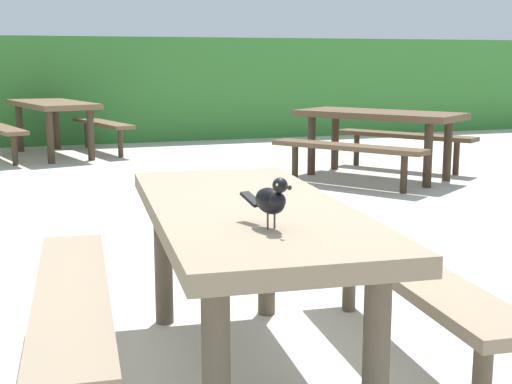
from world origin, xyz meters
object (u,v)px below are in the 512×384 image
Objects in this scene: bird_grackle at (272,199)px; picnic_table_mid_left at (378,128)px; picnic_table_far_centre at (53,115)px; picnic_table_foreground at (248,248)px.

bird_grackle reaches higher than picnic_table_mid_left.
bird_grackle is at bearing -87.53° from picnic_table_far_centre.
bird_grackle is 0.14× the size of picnic_table_far_centre.
picnic_table_far_centre is (-0.40, 7.42, 0.00)m from picnic_table_foreground.
picnic_table_far_centre is at bearing 137.56° from picnic_table_mid_left.
picnic_table_foreground and picnic_table_mid_left have the same top height.
picnic_table_foreground is 0.53m from bird_grackle.
picnic_table_foreground and picnic_table_far_centre have the same top height.
bird_grackle is 5.68m from picnic_table_mid_left.
picnic_table_mid_left is (2.93, 4.38, 0.00)m from picnic_table_foreground.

